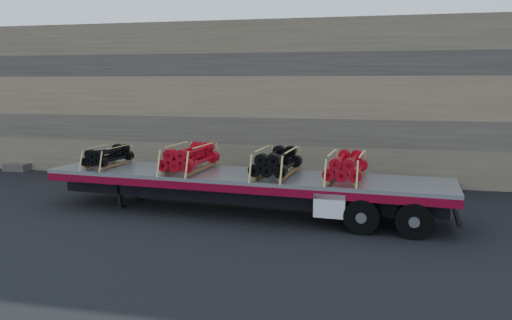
{
  "coord_description": "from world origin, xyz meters",
  "views": [
    {
      "loc": [
        4.03,
        -16.29,
        4.39
      ],
      "look_at": [
        0.11,
        0.55,
        1.65
      ],
      "focal_mm": 35.0,
      "sensor_mm": 36.0,
      "label": 1
    }
  ],
  "objects_px": {
    "bundle_front": "(108,157)",
    "bundle_midfront": "(190,158)",
    "bundle_midrear": "(277,163)",
    "trailer": "(242,193)",
    "bundle_rear": "(346,167)"
  },
  "relations": [
    {
      "from": "bundle_midfront",
      "to": "bundle_rear",
      "type": "distance_m",
      "value": 5.31
    },
    {
      "from": "bundle_front",
      "to": "bundle_midfront",
      "type": "distance_m",
      "value": 3.23
    },
    {
      "from": "bundle_front",
      "to": "bundle_rear",
      "type": "height_order",
      "value": "bundle_rear"
    },
    {
      "from": "trailer",
      "to": "bundle_midrear",
      "type": "relative_size",
      "value": 5.7
    },
    {
      "from": "bundle_front",
      "to": "bundle_midrear",
      "type": "relative_size",
      "value": 0.81
    },
    {
      "from": "bundle_front",
      "to": "bundle_midrear",
      "type": "bearing_deg",
      "value": 0.0
    },
    {
      "from": "trailer",
      "to": "bundle_front",
      "type": "xyz_separation_m",
      "value": [
        -5.11,
        0.38,
        1.01
      ]
    },
    {
      "from": "bundle_front",
      "to": "bundle_midfront",
      "type": "xyz_separation_m",
      "value": [
        3.22,
        -0.24,
        0.09
      ]
    },
    {
      "from": "bundle_midfront",
      "to": "bundle_midrear",
      "type": "bearing_deg",
      "value": -0.0
    },
    {
      "from": "trailer",
      "to": "bundle_front",
      "type": "distance_m",
      "value": 5.22
    },
    {
      "from": "trailer",
      "to": "bundle_front",
      "type": "height_order",
      "value": "bundle_front"
    },
    {
      "from": "bundle_midfront",
      "to": "bundle_rear",
      "type": "relative_size",
      "value": 1.08
    },
    {
      "from": "bundle_midrear",
      "to": "bundle_rear",
      "type": "distance_m",
      "value": 2.24
    },
    {
      "from": "bundle_midfront",
      "to": "bundle_midrear",
      "type": "distance_m",
      "value": 3.07
    },
    {
      "from": "trailer",
      "to": "bundle_midrear",
      "type": "distance_m",
      "value": 1.61
    }
  ]
}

